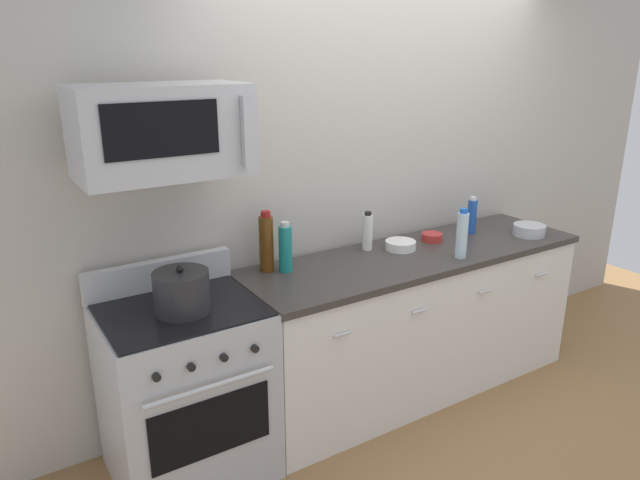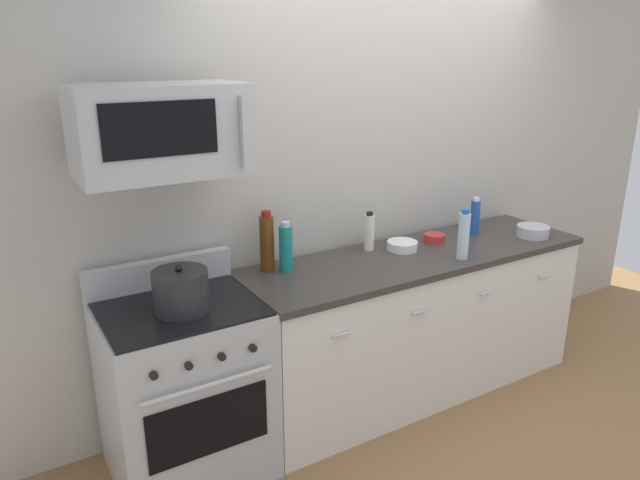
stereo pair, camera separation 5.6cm
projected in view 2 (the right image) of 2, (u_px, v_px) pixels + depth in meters
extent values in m
plane|color=olive|center=(412.00, 386.00, 3.82)|extent=(6.38, 6.38, 0.00)
cube|color=#B7B2A8|center=(380.00, 171.00, 3.73)|extent=(5.31, 0.10, 2.70)
cube|color=silver|center=(415.00, 325.00, 3.68)|extent=(2.19, 0.62, 0.88)
cube|color=#383330|center=(419.00, 256.00, 3.54)|extent=(2.22, 0.65, 0.04)
cube|color=black|center=(442.00, 401.00, 3.58)|extent=(2.19, 0.02, 0.10)
cylinder|color=silver|center=(341.00, 335.00, 2.95)|extent=(0.10, 0.02, 0.02)
cylinder|color=silver|center=(420.00, 312.00, 3.21)|extent=(0.10, 0.02, 0.02)
cylinder|color=silver|center=(487.00, 293.00, 3.46)|extent=(0.10, 0.02, 0.02)
cylinder|color=silver|center=(544.00, 276.00, 3.71)|extent=(0.10, 0.02, 0.02)
cube|color=#B7BABF|center=(186.00, 391.00, 2.94)|extent=(0.76, 0.64, 0.91)
cube|color=black|center=(209.00, 426.00, 2.68)|extent=(0.58, 0.01, 0.30)
cylinder|color=#B7BABF|center=(209.00, 386.00, 2.59)|extent=(0.61, 0.02, 0.02)
cube|color=#B7BABF|center=(160.00, 274.00, 3.01)|extent=(0.76, 0.06, 0.16)
cube|color=black|center=(179.00, 308.00, 2.80)|extent=(0.73, 0.61, 0.01)
cylinder|color=black|center=(154.00, 376.00, 2.46)|extent=(0.04, 0.02, 0.04)
cylinder|color=black|center=(189.00, 366.00, 2.53)|extent=(0.04, 0.02, 0.04)
cylinder|color=black|center=(222.00, 357.00, 2.61)|extent=(0.04, 0.02, 0.04)
cylinder|color=black|center=(253.00, 348.00, 2.68)|extent=(0.04, 0.02, 0.04)
cube|color=#B7BABF|center=(161.00, 130.00, 2.58)|extent=(0.74, 0.40, 0.40)
cube|color=black|center=(161.00, 129.00, 2.38)|extent=(0.48, 0.01, 0.22)
cube|color=#B7BABF|center=(244.00, 131.00, 2.55)|extent=(0.02, 0.04, 0.30)
cylinder|color=#197F7A|center=(286.00, 249.00, 3.21)|extent=(0.07, 0.07, 0.26)
cylinder|color=beige|center=(285.00, 224.00, 3.17)|extent=(0.05, 0.05, 0.03)
cylinder|color=#1E4CA5|center=(475.00, 218.00, 3.86)|extent=(0.06, 0.06, 0.23)
cylinder|color=silver|center=(476.00, 199.00, 3.82)|extent=(0.04, 0.04, 0.02)
cylinder|color=#59330F|center=(267.00, 244.00, 3.21)|extent=(0.08, 0.08, 0.31)
cylinder|color=maroon|center=(266.00, 214.00, 3.16)|extent=(0.05, 0.05, 0.03)
cylinder|color=silver|center=(369.00, 233.00, 3.56)|extent=(0.06, 0.06, 0.22)
cylinder|color=black|center=(370.00, 214.00, 3.52)|extent=(0.04, 0.04, 0.02)
cylinder|color=silver|center=(464.00, 236.00, 3.40)|extent=(0.07, 0.07, 0.27)
cylinder|color=blue|center=(466.00, 212.00, 3.35)|extent=(0.04, 0.04, 0.03)
cylinder|color=#B2B5BA|center=(533.00, 231.00, 3.83)|extent=(0.21, 0.21, 0.07)
torus|color=#B2B5BA|center=(533.00, 227.00, 3.82)|extent=(0.21, 0.21, 0.01)
cylinder|color=#B2B5BA|center=(532.00, 236.00, 3.84)|extent=(0.11, 0.11, 0.01)
cylinder|color=#B72D28|center=(434.00, 238.00, 3.74)|extent=(0.13, 0.13, 0.05)
torus|color=#B72D28|center=(435.00, 235.00, 3.73)|extent=(0.13, 0.13, 0.01)
cylinder|color=#B72D28|center=(434.00, 241.00, 3.74)|extent=(0.07, 0.07, 0.01)
cylinder|color=white|center=(402.00, 246.00, 3.58)|extent=(0.19, 0.19, 0.05)
torus|color=white|center=(402.00, 242.00, 3.57)|extent=(0.19, 0.19, 0.01)
cylinder|color=white|center=(402.00, 249.00, 3.59)|extent=(0.10, 0.10, 0.01)
cylinder|color=#262628|center=(181.00, 291.00, 2.73)|extent=(0.26, 0.26, 0.20)
sphere|color=black|center=(179.00, 268.00, 2.69)|extent=(0.04, 0.04, 0.04)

